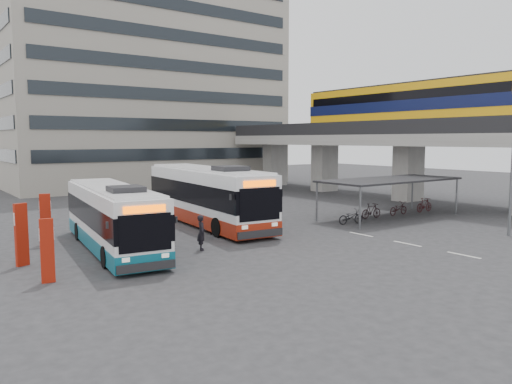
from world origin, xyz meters
TOP-DOWN VIEW (x-y plane):
  - ground at (0.00, 0.00)m, footprint 120.00×120.00m
  - viaduct at (17.00, 10.28)m, footprint 8.00×32.00m
  - bike_shelter at (8.45, 3.00)m, footprint 10.00×4.00m
  - office_block at (6.00, 36.00)m, footprint 30.00×15.00m
  - road_markings at (2.50, -3.00)m, footprint 0.15×7.60m
  - bus_main at (-2.53, 7.75)m, footprint 3.83×12.58m
  - bus_teal at (-9.59, 4.36)m, footprint 3.66×10.92m
  - pedestrian at (-6.37, 1.72)m, footprint 0.61×0.71m
  - sign_totem_south at (-13.44, 0.34)m, footprint 0.50×0.20m
  - sign_totem_mid at (-13.68, 3.47)m, footprint 0.54×0.31m
  - sign_totem_north at (-11.87, 7.25)m, footprint 0.53×0.29m

SIDE VIEW (x-z plane):
  - ground at x=0.00m, z-range 0.00..0.00m
  - road_markings at x=2.50m, z-range 0.00..0.01m
  - pedestrian at x=-6.37m, z-range 0.00..1.64m
  - sign_totem_south at x=-13.44m, z-range 0.04..2.36m
  - sign_totem_north at x=-11.87m, z-range 0.04..2.53m
  - sign_totem_mid at x=-13.68m, z-range 0.04..2.59m
  - bus_teal at x=-9.59m, z-range -0.11..3.05m
  - bike_shelter at x=8.45m, z-range 0.37..2.91m
  - bus_main at x=-2.53m, z-range -0.13..3.53m
  - viaduct at x=17.00m, z-range 1.39..11.07m
  - office_block at x=6.00m, z-range 0.00..25.00m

